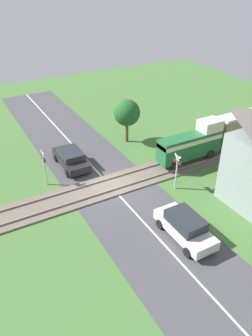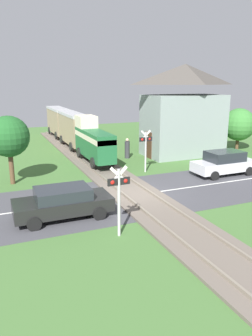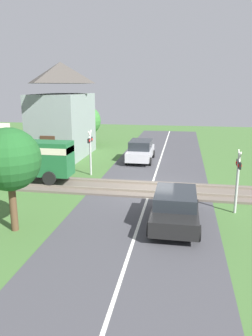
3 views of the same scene
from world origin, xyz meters
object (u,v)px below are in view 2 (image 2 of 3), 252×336
pedestrian_by_station (127,149)px  station_building (184,112)px  car_near_crossing (63,202)px  crossing_signal_east_approach (146,145)px  train (72,128)px  crossing_signal_west_approach (119,192)px  car_far_side (224,163)px

pedestrian_by_station → station_building: bearing=-7.0°
pedestrian_by_station → car_near_crossing: bearing=-126.6°
crossing_signal_east_approach → station_building: 6.62m
train → crossing_signal_west_approach: bearing=-98.1°
station_building → pedestrian_by_station: (-4.72, 0.58, -2.82)m
train → pedestrian_by_station: bearing=-61.1°
train → car_near_crossing: 15.93m
car_near_crossing → crossing_signal_west_approach: bearing=-57.8°
train → pedestrian_by_station: size_ratio=11.61×
car_near_crossing → crossing_signal_east_approach: 8.80m
car_near_crossing → crossing_signal_west_approach: 3.28m
crossing_signal_east_approach → car_near_crossing: bearing=-140.9°
car_near_crossing → car_far_side: (11.20, 2.88, 0.07)m
car_far_side → crossing_signal_west_approach: size_ratio=1.48×
crossing_signal_west_approach → pedestrian_by_station: 13.68m
car_near_crossing → crossing_signal_west_approach: (1.65, -2.62, 1.10)m
car_near_crossing → crossing_signal_west_approach: crossing_signal_west_approach is taller
crossing_signal_east_approach → crossing_signal_west_approach: bearing=-122.3°
crossing_signal_west_approach → car_far_side: bearing=29.9°
train → car_far_side: (6.99, -12.45, -1.07)m
crossing_signal_east_approach → station_building: station_building is taller
station_building → pedestrian_by_station: size_ratio=4.55×
crossing_signal_east_approach → pedestrian_by_station: 4.46m
train → crossing_signal_east_approach: 10.15m
car_near_crossing → train: bearing=74.6°
station_building → crossing_signal_east_approach: bearing=-144.6°
train → station_building: size_ratio=2.55×
car_near_crossing → car_far_side: size_ratio=1.02×
car_far_side → crossing_signal_east_approach: 5.24m
train → car_far_side: size_ratio=4.40×
train → station_building: station_building is taller
station_building → train: bearing=141.8°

